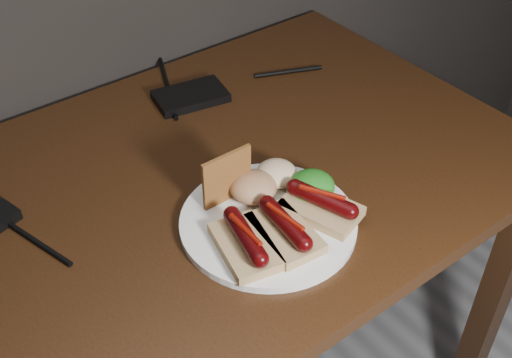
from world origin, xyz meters
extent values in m
cube|color=#371D0D|center=(0.00, 1.38, 0.73)|extent=(1.40, 0.70, 0.03)
cube|color=#371D0D|center=(0.65, 1.08, 0.36)|extent=(0.05, 0.05, 0.72)
cube|color=#371D0D|center=(0.65, 1.68, 0.36)|extent=(0.05, 0.05, 0.72)
cube|color=black|center=(0.27, 1.59, 0.76)|extent=(0.15, 0.10, 0.02)
cylinder|color=black|center=(-0.12, 1.42, 0.75)|extent=(0.06, 0.17, 0.01)
cylinder|color=black|center=(0.25, 1.65, 0.75)|extent=(0.09, 0.21, 0.01)
cylinder|color=black|center=(0.47, 1.55, 0.75)|extent=(0.13, 0.06, 0.01)
cylinder|color=white|center=(0.17, 1.23, 0.76)|extent=(0.33, 0.33, 0.01)
cube|color=tan|center=(0.11, 1.20, 0.77)|extent=(0.09, 0.13, 0.02)
cylinder|color=#4A0504|center=(0.11, 1.20, 0.79)|extent=(0.04, 0.10, 0.02)
sphere|color=#4A0504|center=(0.10, 1.16, 0.79)|extent=(0.02, 0.02, 0.02)
sphere|color=#4A0504|center=(0.12, 1.25, 0.79)|extent=(0.03, 0.02, 0.02)
cylinder|color=maroon|center=(0.11, 1.20, 0.80)|extent=(0.01, 0.07, 0.01)
cube|color=tan|center=(0.17, 1.19, 0.77)|extent=(0.08, 0.12, 0.02)
cylinder|color=#4A0504|center=(0.17, 1.19, 0.79)|extent=(0.03, 0.10, 0.02)
sphere|color=#4A0504|center=(0.17, 1.14, 0.79)|extent=(0.03, 0.02, 0.02)
sphere|color=#4A0504|center=(0.17, 1.24, 0.79)|extent=(0.03, 0.02, 0.02)
cylinder|color=maroon|center=(0.17, 1.19, 0.80)|extent=(0.02, 0.07, 0.01)
cube|color=tan|center=(0.24, 1.20, 0.77)|extent=(0.10, 0.13, 0.02)
cylinder|color=#4A0504|center=(0.24, 1.20, 0.79)|extent=(0.05, 0.10, 0.02)
sphere|color=#4A0504|center=(0.26, 1.15, 0.79)|extent=(0.03, 0.02, 0.02)
sphere|color=#4A0504|center=(0.23, 1.24, 0.79)|extent=(0.03, 0.02, 0.02)
cylinder|color=maroon|center=(0.24, 1.20, 0.80)|extent=(0.04, 0.06, 0.01)
cube|color=#A8622E|center=(0.15, 1.31, 0.80)|extent=(0.09, 0.01, 0.08)
ellipsoid|color=#1A5611|center=(0.26, 1.23, 0.78)|extent=(0.07, 0.07, 0.04)
ellipsoid|color=#9E2C0F|center=(0.19, 1.29, 0.78)|extent=(0.07, 0.07, 0.04)
ellipsoid|color=white|center=(0.24, 1.29, 0.78)|extent=(0.06, 0.06, 0.04)
camera|label=1|loc=(-0.25, 0.70, 1.42)|focal=45.00mm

